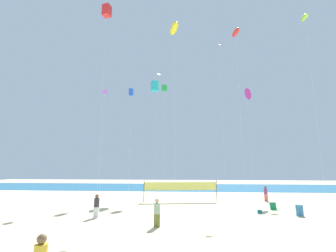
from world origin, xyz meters
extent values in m
plane|color=beige|center=(0.00, 0.00, 0.00)|extent=(120.00, 120.00, 0.00)
cube|color=#1E6B99|center=(0.00, 31.20, 0.00)|extent=(120.00, 20.00, 0.01)
sphere|color=brown|center=(-2.66, -10.49, 1.59)|extent=(0.29, 0.29, 0.29)
cube|color=#EA7260|center=(10.83, 11.39, 0.38)|extent=(0.37, 0.22, 0.77)
cylinder|color=#7A3872|center=(10.83, 11.39, 1.08)|extent=(0.39, 0.39, 0.63)
sphere|color=brown|center=(10.83, 11.39, 1.54)|extent=(0.28, 0.28, 0.28)
cube|color=olive|center=(-0.22, -1.94, 0.41)|extent=(0.39, 0.23, 0.81)
cylinder|color=#99B28C|center=(-0.22, -1.94, 1.15)|extent=(0.41, 0.41, 0.67)
sphere|color=beige|center=(-0.22, -1.94, 1.64)|extent=(0.30, 0.30, 0.30)
cube|color=white|center=(-5.27, 0.48, 0.40)|extent=(0.38, 0.23, 0.80)
cylinder|color=#2D2D33|center=(-5.27, 0.48, 1.13)|extent=(0.40, 0.40, 0.66)
sphere|color=brown|center=(-5.27, 0.48, 1.60)|extent=(0.29, 0.29, 0.29)
cube|color=#1E8C4C|center=(8.93, 3.18, 0.32)|extent=(0.52, 0.48, 0.03)
cube|color=#1E8C4C|center=(8.93, 3.47, 0.60)|extent=(0.52, 0.23, 0.57)
cylinder|color=silver|center=(8.93, 3.04, 0.16)|extent=(0.03, 0.03, 0.32)
cylinder|color=silver|center=(8.93, 3.32, 0.16)|extent=(0.03, 0.03, 0.32)
cylinder|color=teal|center=(10.68, 2.64, 0.42)|extent=(0.56, 0.56, 0.84)
cylinder|color=#4C4C51|center=(-3.18, 8.97, 1.20)|extent=(0.08, 0.08, 2.40)
cylinder|color=#4C4C51|center=(5.04, 10.38, 1.20)|extent=(0.08, 0.08, 2.40)
cube|color=#EAE566|center=(0.93, 9.68, 1.73)|extent=(8.23, 1.42, 0.90)
cube|color=#19727A|center=(7.79, 3.43, 0.14)|extent=(0.35, 0.17, 0.28)
cylinder|color=silver|center=(-2.39, 14.03, 8.59)|extent=(0.01, 0.01, 17.18)
pyramid|color=white|center=(-2.38, 14.00, 17.24)|extent=(0.72, 0.73, 0.38)
cylinder|color=silver|center=(6.61, 13.97, 10.67)|extent=(0.01, 0.01, 21.35)
pyramid|color=#D833A5|center=(6.60, 13.95, 21.40)|extent=(0.61, 0.61, 0.24)
cylinder|color=silver|center=(-8.31, 9.04, 6.53)|extent=(0.01, 0.01, 13.06)
pyramid|color=purple|center=(-8.33, 9.06, 13.13)|extent=(0.84, 0.84, 0.36)
cylinder|color=silver|center=(-7.25, 5.57, 10.81)|extent=(0.01, 0.01, 21.62)
cube|color=red|center=(-7.25, 5.57, 21.62)|extent=(1.00, 1.00, 1.32)
cylinder|color=silver|center=(10.58, 15.94, 7.24)|extent=(0.01, 0.01, 14.48)
cone|color=#D833A5|center=(10.58, 15.94, 14.48)|extent=(1.42, 1.37, 1.70)
cylinder|color=silver|center=(-1.65, 15.99, 7.89)|extent=(0.01, 0.01, 15.78)
cube|color=green|center=(-1.65, 15.99, 15.78)|extent=(0.85, 0.85, 0.97)
cylinder|color=silver|center=(-6.09, 13.28, 7.18)|extent=(0.01, 0.01, 14.35)
cube|color=blue|center=(-6.09, 13.28, 14.35)|extent=(0.62, 0.62, 0.94)
cylinder|color=silver|center=(13.97, 4.88, 9.49)|extent=(0.01, 0.01, 18.97)
ellipsoid|color=#8CD833|center=(13.97, 4.88, 18.97)|extent=(0.53, 1.39, 0.56)
cube|color=#D833A5|center=(13.97, 4.88, 19.17)|extent=(0.27, 0.06, 0.33)
cylinder|color=silver|center=(7.47, 7.11, 9.51)|extent=(0.01, 0.01, 19.02)
ellipsoid|color=red|center=(7.47, 7.11, 19.02)|extent=(0.94, 1.60, 0.70)
cube|color=#8CD833|center=(7.47, 7.11, 19.24)|extent=(0.29, 0.06, 0.37)
cylinder|color=silver|center=(-3.40, 17.76, 8.39)|extent=(0.01, 0.01, 16.78)
cube|color=#26BFCC|center=(-3.40, 17.76, 16.78)|extent=(1.35, 1.35, 1.60)
cylinder|color=silver|center=(0.24, 10.21, 10.97)|extent=(0.01, 0.01, 21.94)
ellipsoid|color=yellow|center=(0.24, 10.21, 21.94)|extent=(1.77, 2.81, 1.16)
cube|color=yellow|center=(0.24, 10.21, 22.33)|extent=(0.52, 0.06, 0.65)
camera|label=1|loc=(1.90, -17.83, 3.73)|focal=25.00mm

